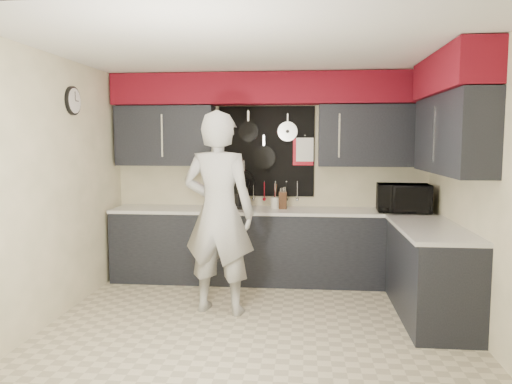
# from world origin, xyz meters

# --- Properties ---
(ground) EXTENTS (4.00, 4.00, 0.00)m
(ground) POSITION_xyz_m (0.00, 0.00, 0.00)
(ground) COLOR beige
(ground) RESTS_ON ground
(back_wall_assembly) EXTENTS (4.00, 0.36, 2.60)m
(back_wall_assembly) POSITION_xyz_m (0.01, 1.60, 2.01)
(back_wall_assembly) COLOR #F9EAC1
(back_wall_assembly) RESTS_ON ground
(right_wall_assembly) EXTENTS (0.36, 3.50, 2.60)m
(right_wall_assembly) POSITION_xyz_m (1.85, 0.26, 1.94)
(right_wall_assembly) COLOR #F9EAC1
(right_wall_assembly) RESTS_ON ground
(left_wall_assembly) EXTENTS (0.05, 3.50, 2.60)m
(left_wall_assembly) POSITION_xyz_m (-1.99, 0.02, 1.33)
(left_wall_assembly) COLOR #F9EAC1
(left_wall_assembly) RESTS_ON ground
(base_cabinets) EXTENTS (3.95, 2.20, 0.92)m
(base_cabinets) POSITION_xyz_m (0.49, 1.13, 0.46)
(base_cabinets) COLOR black
(base_cabinets) RESTS_ON ground
(microwave) EXTENTS (0.62, 0.43, 0.33)m
(microwave) POSITION_xyz_m (1.61, 1.34, 1.09)
(microwave) COLOR black
(microwave) RESTS_ON base_cabinets
(knife_block) EXTENTS (0.10, 0.10, 0.21)m
(knife_block) POSITION_xyz_m (0.17, 1.48, 1.02)
(knife_block) COLOR #392612
(knife_block) RESTS_ON base_cabinets
(utensil_crock) EXTENTS (0.11, 0.11, 0.14)m
(utensil_crock) POSITION_xyz_m (0.08, 1.51, 0.99)
(utensil_crock) COLOR silver
(utensil_crock) RESTS_ON base_cabinets
(coffee_maker) EXTENTS (0.22, 0.26, 0.36)m
(coffee_maker) POSITION_xyz_m (-0.36, 1.50, 1.10)
(coffee_maker) COLOR black
(coffee_maker) RESTS_ON base_cabinets
(person) EXTENTS (0.83, 0.62, 2.06)m
(person) POSITION_xyz_m (-0.43, 0.29, 1.03)
(person) COLOR #BABAB7
(person) RESTS_ON ground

